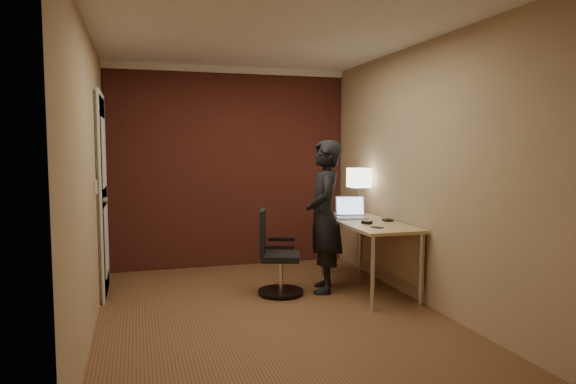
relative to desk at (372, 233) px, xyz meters
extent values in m
plane|color=brown|center=(-1.25, -0.46, -0.60)|extent=(4.00, 4.00, 0.00)
plane|color=white|center=(-1.25, -0.46, 1.90)|extent=(4.00, 4.00, 0.00)
plane|color=tan|center=(-1.25, 1.54, 0.65)|extent=(3.00, 0.00, 3.00)
plane|color=tan|center=(-1.25, -2.46, 0.65)|extent=(3.00, 0.00, 3.00)
plane|color=tan|center=(-2.75, -0.46, 0.65)|extent=(0.00, 4.00, 4.00)
plane|color=tan|center=(0.25, -0.46, 0.65)|extent=(0.00, 4.00, 4.00)
cube|color=maroon|center=(-1.25, 1.51, 0.65)|extent=(2.98, 0.06, 2.50)
cube|color=silver|center=(-1.25, 1.50, 1.86)|extent=(3.00, 0.08, 0.08)
cube|color=silver|center=(-2.71, -0.46, 1.86)|extent=(0.08, 4.00, 0.08)
cube|color=silver|center=(0.21, -0.46, 1.86)|extent=(0.08, 4.00, 0.08)
cube|color=silver|center=(-2.73, 0.64, 0.40)|extent=(0.05, 0.82, 2.02)
cube|color=silver|center=(-2.71, 0.64, 0.40)|extent=(0.02, 0.92, 2.12)
cylinder|color=silver|center=(-2.68, 0.31, 0.40)|extent=(0.05, 0.05, 0.05)
cube|color=silver|center=(-2.74, -0.01, 0.55)|extent=(0.02, 0.08, 0.12)
cube|color=tan|center=(-0.07, 0.00, 0.11)|extent=(0.60, 1.50, 0.03)
cube|color=tan|center=(0.21, 0.00, -0.17)|extent=(0.02, 1.38, 0.54)
cylinder|color=silver|center=(-0.32, -0.69, -0.25)|extent=(0.04, 0.04, 0.70)
cylinder|color=silver|center=(-0.32, 0.69, -0.25)|extent=(0.04, 0.04, 0.70)
cylinder|color=silver|center=(0.18, -0.69, -0.25)|extent=(0.04, 0.04, 0.70)
cylinder|color=silver|center=(0.18, 0.69, -0.25)|extent=(0.04, 0.04, 0.70)
cube|color=silver|center=(0.08, 0.52, 0.14)|extent=(0.11, 0.11, 0.01)
cylinder|color=silver|center=(0.08, 0.52, 0.29)|extent=(0.01, 0.01, 0.30)
cube|color=white|center=(0.08, 0.52, 0.55)|extent=(0.22, 0.22, 0.22)
cube|color=silver|center=(-0.13, 0.25, 0.14)|extent=(0.37, 0.29, 0.01)
cube|color=silver|center=(-0.10, 0.36, 0.25)|extent=(0.33, 0.13, 0.22)
cube|color=#B2CCF2|center=(-0.10, 0.35, 0.25)|extent=(0.30, 0.11, 0.19)
cube|color=gray|center=(-0.13, 0.24, 0.14)|extent=(0.30, 0.19, 0.00)
cube|color=black|center=(-0.15, -0.19, 0.14)|extent=(0.09, 0.12, 0.03)
cube|color=black|center=(-0.16, -0.45, 0.13)|extent=(0.10, 0.13, 0.01)
cube|color=black|center=(0.14, -0.08, 0.14)|extent=(0.10, 0.12, 0.02)
cylinder|color=black|center=(-0.99, 0.05, -0.57)|extent=(0.47, 0.47, 0.02)
cylinder|color=silver|center=(-0.99, 0.05, -0.39)|extent=(0.05, 0.05, 0.35)
cube|color=black|center=(-0.99, 0.05, -0.21)|extent=(0.48, 0.48, 0.06)
cube|color=black|center=(-1.17, 0.11, 0.05)|extent=(0.15, 0.35, 0.46)
cube|color=black|center=(-0.93, 0.26, -0.07)|extent=(0.28, 0.13, 0.03)
cube|color=black|center=(-1.06, -0.16, -0.07)|extent=(0.28, 0.13, 0.03)
imported|color=black|center=(-0.52, 0.05, 0.19)|extent=(0.54, 0.66, 1.58)
camera|label=1|loc=(-2.38, -4.91, 0.91)|focal=32.00mm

